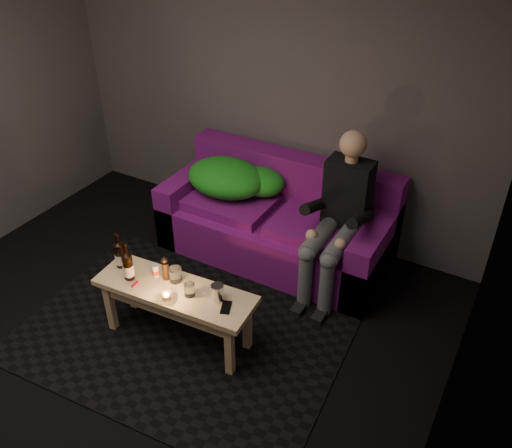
{
  "coord_description": "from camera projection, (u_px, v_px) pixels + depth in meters",
  "views": [
    {
      "loc": [
        2.08,
        -1.67,
        2.89
      ],
      "look_at": [
        0.4,
        1.3,
        0.62
      ],
      "focal_mm": 38.0,
      "sensor_mm": 36.0,
      "label": 1
    }
  ],
  "objects": [
    {
      "name": "tealight",
      "position": [
        166.0,
        296.0,
        3.6
      ],
      "size": [
        0.07,
        0.07,
        0.05
      ],
      "color": "white",
      "rests_on": "coffee_table"
    },
    {
      "name": "pepper_mill",
      "position": [
        166.0,
        271.0,
        3.75
      ],
      "size": [
        0.06,
        0.06,
        0.14
      ],
      "primitive_type": "cylinder",
      "rotation": [
        0.0,
        0.0,
        -0.3
      ],
      "color": "black",
      "rests_on": "coffee_table"
    },
    {
      "name": "salt_shaker",
      "position": [
        156.0,
        270.0,
        3.79
      ],
      "size": [
        0.06,
        0.06,
        0.1
      ],
      "primitive_type": "cylinder",
      "rotation": [
        0.0,
        0.0,
        -0.31
      ],
      "color": "silver",
      "rests_on": "coffee_table"
    },
    {
      "name": "steel_cup",
      "position": [
        217.0,
        292.0,
        3.58
      ],
      "size": [
        0.1,
        0.1,
        0.12
      ],
      "primitive_type": "cylinder",
      "rotation": [
        0.0,
        0.0,
        -0.19
      ],
      "color": "silver",
      "rests_on": "coffee_table"
    },
    {
      "name": "green_blanket",
      "position": [
        233.0,
        178.0,
        4.68
      ],
      "size": [
        0.85,
        0.58,
        0.29
      ],
      "color": "#1B8017",
      "rests_on": "sofa"
    },
    {
      "name": "beer_bottle_a",
      "position": [
        119.0,
        255.0,
        3.85
      ],
      "size": [
        0.07,
        0.07,
        0.28
      ],
      "color": "black",
      "rests_on": "coffee_table"
    },
    {
      "name": "beer_bottle_b",
      "position": [
        128.0,
        266.0,
        3.74
      ],
      "size": [
        0.07,
        0.07,
        0.3
      ],
      "color": "black",
      "rests_on": "coffee_table"
    },
    {
      "name": "smartphone",
      "position": [
        226.0,
        307.0,
        3.54
      ],
      "size": [
        0.1,
        0.14,
        0.01
      ],
      "primitive_type": "cube",
      "rotation": [
        0.0,
        0.0,
        0.38
      ],
      "color": "black",
      "rests_on": "coffee_table"
    },
    {
      "name": "sofa",
      "position": [
        278.0,
        223.0,
        4.68
      ],
      "size": [
        1.93,
        0.87,
        0.83
      ],
      "color": "#710F72",
      "rests_on": "floor"
    },
    {
      "name": "rug",
      "position": [
        184.0,
        332.0,
        4.0
      ],
      "size": [
        2.4,
        1.82,
        0.01
      ],
      "primitive_type": "cube",
      "rotation": [
        0.0,
        0.0,
        0.07
      ],
      "color": "black",
      "rests_on": "floor"
    },
    {
      "name": "floor",
      "position": [
        110.0,
        376.0,
        3.67
      ],
      "size": [
        4.5,
        4.5,
        0.0
      ],
      "primitive_type": "plane",
      "color": "black",
      "rests_on": "ground"
    },
    {
      "name": "coffee_table",
      "position": [
        175.0,
        298.0,
        3.75
      ],
      "size": [
        1.17,
        0.44,
        0.47
      ],
      "rotation": [
        0.0,
        0.0,
        0.07
      ],
      "color": "#D5B97D",
      "rests_on": "rug"
    },
    {
      "name": "red_lighter",
      "position": [
        135.0,
        284.0,
        3.73
      ],
      "size": [
        0.02,
        0.07,
        0.01
      ],
      "primitive_type": "cube",
      "rotation": [
        0.0,
        0.0,
        0.09
      ],
      "color": "red",
      "rests_on": "coffee_table"
    },
    {
      "name": "tumbler_front",
      "position": [
        190.0,
        290.0,
        3.62
      ],
      "size": [
        0.09,
        0.09,
        0.09
      ],
      "primitive_type": "cylinder",
      "rotation": [
        0.0,
        0.0,
        0.16
      ],
      "color": "white",
      "rests_on": "coffee_table"
    },
    {
      "name": "room",
      "position": [
        124.0,
        126.0,
        3.09
      ],
      "size": [
        4.5,
        4.5,
        4.5
      ],
      "color": "silver",
      "rests_on": "ground"
    },
    {
      "name": "person",
      "position": [
        339.0,
        214.0,
        4.12
      ],
      "size": [
        0.35,
        0.8,
        1.29
      ],
      "color": "black",
      "rests_on": "sofa"
    },
    {
      "name": "tumbler_back",
      "position": [
        175.0,
        275.0,
        3.74
      ],
      "size": [
        0.11,
        0.11,
        0.11
      ],
      "primitive_type": "cylinder",
      "rotation": [
        0.0,
        0.0,
        0.34
      ],
      "color": "white",
      "rests_on": "coffee_table"
    }
  ]
}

